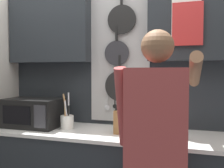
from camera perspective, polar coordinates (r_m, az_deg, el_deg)
back_wall_unit at (r=2.45m, az=-0.01°, el=3.73°), size 2.78×0.23×2.31m
microwave at (r=2.55m, az=-17.53°, el=-6.22°), size 0.53×0.36×0.27m
knife_block at (r=2.18m, az=2.14°, el=-8.46°), size 0.12×0.16×0.28m
utensil_crock at (r=2.37m, az=-10.24°, el=-8.25°), size 0.12×0.12×0.34m
person at (r=1.64m, az=10.21°, el=-11.95°), size 0.54×0.64×1.68m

